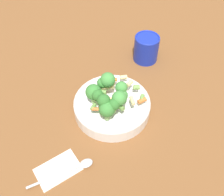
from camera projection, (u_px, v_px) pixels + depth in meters
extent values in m
plane|color=brown|center=(112.00, 110.00, 0.83)|extent=(3.00, 3.00, 0.00)
cylinder|color=white|center=(112.00, 106.00, 0.82)|extent=(0.24, 0.24, 0.04)
torus|color=white|center=(112.00, 102.00, 0.80)|extent=(0.24, 0.24, 0.01)
cylinder|color=#8CB766|center=(94.00, 99.00, 0.79)|extent=(0.02, 0.02, 0.02)
sphere|color=#3D8438|center=(93.00, 92.00, 0.76)|extent=(0.05, 0.05, 0.05)
cylinder|color=#8CB766|center=(98.00, 100.00, 0.76)|extent=(0.01, 0.01, 0.01)
sphere|color=#33722D|center=(98.00, 95.00, 0.75)|extent=(0.04, 0.04, 0.04)
cylinder|color=#8CB766|center=(107.00, 116.00, 0.74)|extent=(0.02, 0.02, 0.02)
sphere|color=#3D8438|center=(107.00, 109.00, 0.72)|extent=(0.05, 0.05, 0.05)
cylinder|color=#8CB766|center=(108.00, 86.00, 0.79)|extent=(0.02, 0.02, 0.02)
sphere|color=#479342|center=(108.00, 80.00, 0.77)|extent=(0.04, 0.04, 0.04)
cylinder|color=#8CB766|center=(119.00, 105.00, 0.74)|extent=(0.01, 0.01, 0.02)
sphere|color=#479342|center=(119.00, 98.00, 0.72)|extent=(0.04, 0.04, 0.04)
cylinder|color=#8CB766|center=(121.00, 92.00, 0.77)|extent=(0.01, 0.01, 0.01)
sphere|color=#479342|center=(121.00, 87.00, 0.75)|extent=(0.04, 0.04, 0.04)
cylinder|color=#8CB766|center=(102.00, 88.00, 0.79)|extent=(0.01, 0.01, 0.01)
sphere|color=#3D8438|center=(102.00, 83.00, 0.78)|extent=(0.03, 0.03, 0.03)
cylinder|color=#8CB766|center=(122.00, 101.00, 0.77)|extent=(0.01, 0.01, 0.02)
sphere|color=#479342|center=(122.00, 95.00, 0.75)|extent=(0.04, 0.04, 0.04)
cylinder|color=#8CB766|center=(106.00, 86.00, 0.82)|extent=(0.01, 0.01, 0.01)
sphere|color=#479342|center=(106.00, 82.00, 0.81)|extent=(0.03, 0.03, 0.03)
cylinder|color=#8CB766|center=(104.00, 106.00, 0.74)|extent=(0.01, 0.01, 0.02)
sphere|color=#33722D|center=(104.00, 101.00, 0.72)|extent=(0.04, 0.04, 0.04)
cylinder|color=#8CB766|center=(114.00, 110.00, 0.74)|extent=(0.01, 0.01, 0.02)
sphere|color=#33722D|center=(114.00, 104.00, 0.72)|extent=(0.03, 0.03, 0.03)
cylinder|color=beige|center=(124.00, 77.00, 0.84)|extent=(0.02, 0.02, 0.01)
cylinder|color=#729E4C|center=(136.00, 87.00, 0.80)|extent=(0.02, 0.02, 0.01)
cylinder|color=orange|center=(96.00, 109.00, 0.74)|extent=(0.02, 0.01, 0.01)
cylinder|color=beige|center=(98.00, 89.00, 0.82)|extent=(0.02, 0.03, 0.01)
cylinder|color=beige|center=(110.00, 101.00, 0.76)|extent=(0.01, 0.02, 0.01)
cylinder|color=orange|center=(100.00, 90.00, 0.81)|extent=(0.03, 0.02, 0.01)
cylinder|color=beige|center=(113.00, 85.00, 0.79)|extent=(0.02, 0.03, 0.01)
cylinder|color=beige|center=(130.00, 83.00, 0.80)|extent=(0.02, 0.03, 0.01)
cylinder|color=#729E4C|center=(102.00, 93.00, 0.77)|extent=(0.03, 0.01, 0.01)
cylinder|color=beige|center=(109.00, 78.00, 0.83)|extent=(0.02, 0.03, 0.01)
cylinder|color=beige|center=(132.00, 101.00, 0.76)|extent=(0.02, 0.03, 0.01)
cylinder|color=orange|center=(104.00, 94.00, 0.81)|extent=(0.01, 0.02, 0.01)
cylinder|color=orange|center=(98.00, 88.00, 0.82)|extent=(0.02, 0.02, 0.01)
cylinder|color=#729E4C|center=(93.00, 107.00, 0.75)|extent=(0.02, 0.02, 0.01)
cylinder|color=#729E4C|center=(112.00, 108.00, 0.75)|extent=(0.01, 0.02, 0.01)
cylinder|color=#729E4C|center=(142.00, 99.00, 0.78)|extent=(0.02, 0.02, 0.01)
cylinder|color=#729E4C|center=(120.00, 107.00, 0.74)|extent=(0.03, 0.03, 0.01)
cylinder|color=beige|center=(105.00, 99.00, 0.76)|extent=(0.03, 0.02, 0.01)
cylinder|color=beige|center=(107.00, 88.00, 0.79)|extent=(0.03, 0.01, 0.01)
cylinder|color=orange|center=(112.00, 80.00, 0.82)|extent=(0.03, 0.02, 0.01)
cylinder|color=beige|center=(108.00, 86.00, 0.83)|extent=(0.02, 0.03, 0.01)
cylinder|color=orange|center=(142.00, 101.00, 0.78)|extent=(0.03, 0.03, 0.01)
cylinder|color=#192DAD|center=(146.00, 49.00, 0.96)|extent=(0.09, 0.09, 0.10)
torus|color=#192DAD|center=(147.00, 38.00, 0.93)|extent=(0.09, 0.09, 0.01)
cube|color=white|center=(58.00, 169.00, 0.70)|extent=(0.14, 0.13, 0.01)
cylinder|color=silver|center=(54.00, 177.00, 0.68)|extent=(0.13, 0.07, 0.01)
ellipsoid|color=silver|center=(86.00, 163.00, 0.70)|extent=(0.04, 0.04, 0.01)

